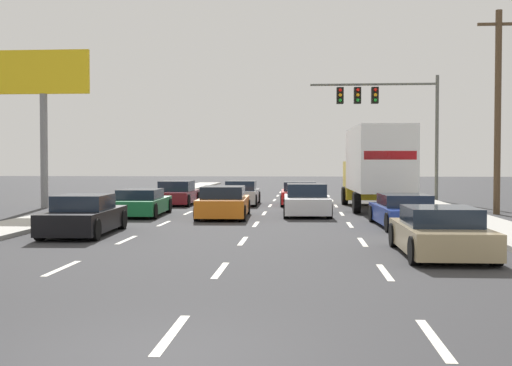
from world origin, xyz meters
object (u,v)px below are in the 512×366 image
Objects in this scene: car_black at (84,216)px; car_green at (142,203)px; car_blue at (404,212)px; traffic_signal_mast at (380,105)px; car_maroon at (177,194)px; utility_pole_mid at (498,110)px; car_tan at (440,233)px; box_truck at (376,164)px; car_red at (300,194)px; car_silver at (241,194)px; car_orange at (224,203)px; roadside_billboard at (43,93)px; car_white at (306,201)px.

car_green is at bearing 89.84° from car_black.
traffic_signal_mast reaches higher than car_blue.
car_blue is at bearing -46.98° from car_maroon.
utility_pole_mid is (4.85, 5.80, 4.00)m from car_blue.
utility_pole_mid reaches higher than car_tan.
box_truck is 15.03m from car_tan.
utility_pole_mid is at bearing -32.64° from car_red.
utility_pole_mid is at bearing -24.74° from car_silver.
car_orange is 0.60× the size of roadside_billboard.
car_silver is at bearing 75.95° from car_black.
utility_pole_mid reaches higher than roadside_billboard.
box_truck is at bearing 155.72° from utility_pole_mid.
car_orange is 15.43m from traffic_signal_mast.
car_orange is at bearing -65.64° from car_maroon.
car_white is (6.84, -6.22, 0.02)m from car_maroon.
car_white reaches higher than car_blue.
car_green is 1.12× the size of car_tan.
roadside_billboard is at bearing 117.86° from car_black.
car_red is at bearing 100.91° from car_tan.
car_green is at bearing -173.19° from utility_pole_mid.
traffic_signal_mast is at bearing 58.11° from car_orange.
car_red is 18.54m from car_tan.
traffic_signal_mast is (11.19, 4.70, 5.05)m from car_maroon.
car_silver is 0.91× the size of car_blue.
roadside_billboard is (-16.02, 14.91, 5.08)m from car_tan.
car_red is 8.16m from traffic_signal_mast.
car_white is at bearing -14.24° from roadside_billboard.
car_silver reaches higher than car_red.
car_green is 0.51× the size of box_truck.
car_maroon is 8.37m from roadside_billboard.
car_maroon is 0.98× the size of car_silver.
car_maroon is 0.89× the size of car_blue.
roadside_billboard is at bearing 153.75° from car_blue.
car_tan is at bearing -91.73° from car_blue.
traffic_signal_mast reaches higher than car_green.
car_black reaches higher than car_blue.
utility_pole_mid is at bearing 50.12° from car_blue.
roadside_billboard is at bearing 137.05° from car_tan.
car_silver is 1.04× the size of car_tan.
car_green is 0.60× the size of roadside_billboard.
utility_pole_mid is (8.24, 1.06, 3.94)m from car_white.
car_maroon is at bearing -176.62° from car_silver.
car_red is 13.89m from roadside_billboard.
box_truck reaches higher than car_red.
roadside_billboard is (-5.86, 11.09, 5.06)m from car_black.
car_black is at bearing -149.68° from utility_pole_mid.
car_white is 0.61× the size of traffic_signal_mast.
car_silver is at bearing 18.56° from roadside_billboard.
car_tan is at bearing -42.95° from roadside_billboard.
car_green is 11.14m from box_truck.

